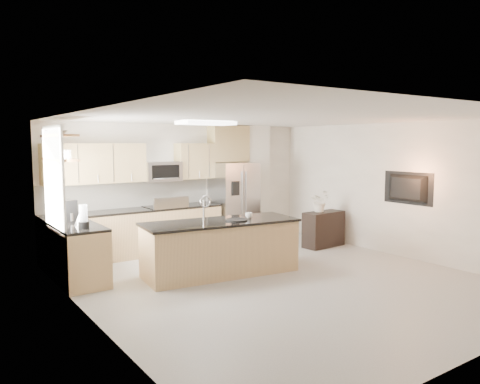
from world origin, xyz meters
TOP-DOWN VIEW (x-y plane):
  - floor at (0.00, 0.00)m, footprint 6.50×6.50m
  - ceiling at (0.00, 0.00)m, footprint 6.00×6.50m
  - wall_back at (0.00, 3.25)m, footprint 6.00×0.02m
  - wall_left at (-3.00, 0.00)m, footprint 0.02×6.50m
  - wall_right at (3.00, 0.00)m, footprint 0.02×6.50m
  - back_counter at (-1.23, 2.93)m, footprint 3.55×0.66m
  - left_counter at (-2.67, 1.85)m, footprint 0.66×1.50m
  - range at (-0.60, 2.92)m, footprint 0.76×0.64m
  - upper_cabinets at (-1.30, 3.09)m, footprint 3.50×0.33m
  - microwave at (-0.60, 3.04)m, footprint 0.76×0.40m
  - refrigerator at (1.06, 2.87)m, footprint 0.92×0.78m
  - partition_column at (1.82, 3.10)m, footprint 0.60×0.30m
  - window at (-2.98, 1.85)m, footprint 0.04×1.15m
  - shelf_lower at (-2.85, 1.95)m, footprint 0.30×1.20m
  - shelf_upper at (-2.85, 1.95)m, footprint 0.30×1.20m
  - ceiling_fixture at (-0.40, 1.60)m, footprint 1.00×0.50m
  - island at (-0.56, 0.88)m, footprint 2.72×1.27m
  - credenza at (2.37, 1.40)m, footprint 0.96×0.45m
  - cup at (-0.00, 0.84)m, footprint 0.14×0.14m
  - platter at (-0.32, 0.76)m, footprint 0.38×0.38m
  - blender at (-2.67, 1.40)m, footprint 0.16×0.16m
  - kettle at (-2.62, 1.76)m, footprint 0.18×0.18m
  - coffee_maker at (-2.69, 2.11)m, footprint 0.22×0.26m
  - bowl at (-2.85, 2.08)m, footprint 0.49×0.49m
  - flower_vase at (2.29, 1.45)m, footprint 0.62×0.54m
  - television at (2.91, -0.20)m, footprint 0.14×1.08m

SIDE VIEW (x-z plane):
  - floor at x=0.00m, z-range 0.00..0.00m
  - credenza at x=2.37m, z-range 0.00..0.75m
  - island at x=-0.56m, z-range -0.21..1.12m
  - left_counter at x=-2.67m, z-range 0.00..0.92m
  - back_counter at x=-1.23m, z-range -0.25..1.19m
  - range at x=-0.60m, z-range -0.10..1.04m
  - refrigerator at x=1.06m, z-range 0.00..1.78m
  - platter at x=-0.32m, z-range 0.91..0.93m
  - cup at x=0.00m, z-range 0.91..1.01m
  - kettle at x=-2.62m, z-range 0.91..1.13m
  - blender at x=-2.67m, z-range 0.90..1.26m
  - flower_vase at x=2.29m, z-range 0.75..1.44m
  - coffee_maker at x=-2.69m, z-range 0.91..1.28m
  - wall_back at x=0.00m, z-range 0.00..2.60m
  - wall_left at x=-3.00m, z-range 0.00..2.60m
  - wall_right at x=3.00m, z-range 0.00..2.60m
  - partition_column at x=1.82m, z-range 0.00..2.60m
  - television at x=2.91m, z-range 1.04..1.66m
  - microwave at x=-0.60m, z-range 1.43..1.83m
  - window at x=-2.98m, z-range 0.83..2.47m
  - upper_cabinets at x=-1.30m, z-range 1.45..2.20m
  - shelf_lower at x=-2.85m, z-range 1.93..1.97m
  - shelf_upper at x=-2.85m, z-range 2.30..2.34m
  - bowl at x=-2.85m, z-range 2.34..2.43m
  - ceiling_fixture at x=-0.40m, z-range 2.53..2.59m
  - ceiling at x=0.00m, z-range 2.59..2.61m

